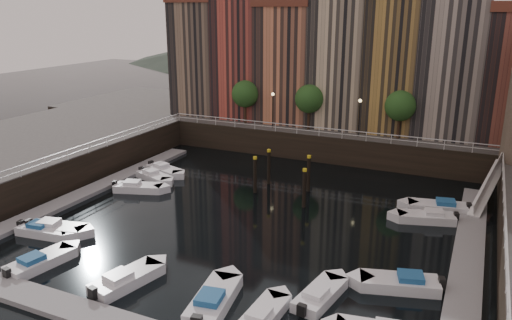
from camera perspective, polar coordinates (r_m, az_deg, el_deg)
The scene contains 24 objects.
ground at distance 41.48m, azimuth 0.17°, elevation -6.22°, with size 200.00×200.00×0.00m, color black.
quay_far at distance 64.44m, azimuth 9.90°, elevation 3.39°, with size 80.00×20.00×3.00m, color black.
dock_left at distance 49.25m, azimuth -17.75°, elevation -3.03°, with size 2.00×28.00×0.35m, color gray.
dock_right at distance 37.32m, azimuth 23.08°, elevation -10.15°, with size 2.00×28.00×0.35m, color gray.
mountains at distance 145.59m, azimuth 19.73°, elevation 12.67°, with size 145.00×100.00×18.00m.
far_terrace at distance 59.75m, azimuth 12.84°, elevation 11.38°, with size 48.70×10.30×17.50m.
promenade_trees at distance 56.45m, azimuth 6.74°, elevation 6.90°, with size 21.20×3.20×5.20m.
street_lamps at distance 55.54m, azimuth 6.71°, elevation 6.01°, with size 10.36×0.36×4.18m.
railings at distance 44.43m, azimuth 2.81°, elevation 0.54°, with size 36.08×34.04×0.52m.
gangway at distance 46.93m, azimuth 25.04°, elevation -2.58°, with size 2.78×8.32×3.73m.
mooring_pilings at distance 45.55m, azimuth 3.18°, elevation -1.87°, with size 5.64×4.55×3.78m.
boat_left_0 at distance 40.95m, azimuth -23.03°, elevation -7.44°, with size 4.68×2.20×1.05m.
boat_left_1 at distance 40.91m, azimuth -21.92°, elevation -7.31°, with size 4.92×2.71×1.10m.
boat_left_2 at distance 47.71m, azimuth -13.39°, elevation -3.08°, with size 4.79×3.01×1.08m.
boat_left_3 at distance 50.50m, azimuth -11.63°, elevation -1.85°, with size 4.62×2.98×1.04m.
boat_left_4 at distance 52.27m, azimuth -10.47°, elevation -1.13°, with size 4.75×2.87×1.07m.
boat_right_1 at distance 32.29m, azimuth 16.28°, elevation -13.37°, with size 5.09×3.02×1.14m.
boat_right_3 at distance 42.27m, azimuth 19.00°, elevation -6.22°, with size 4.78×2.87×1.07m.
boat_right_4 at distance 44.61m, azimuth 20.16°, elevation -5.08°, with size 5.13×2.68×1.15m.
boat_near_0 at distance 36.32m, azimuth -23.51°, elevation -10.63°, with size 2.41×4.84×1.09m.
boat_near_1 at distance 32.43m, azimuth -14.68°, elevation -13.09°, with size 2.80×5.08×1.14m.
boat_near_2 at distance 29.55m, azimuth -4.89°, elevation -15.70°, with size 2.69×5.41×1.21m.
boat_near_3 at distance 28.35m, azimuth 0.78°, elevation -17.37°, with size 1.75×4.39×1.00m.
boat_extra_576 at distance 30.23m, azimuth 7.26°, elevation -15.09°, with size 2.31×4.64×1.04m.
Camera 1 is at (15.93, -34.65, 16.31)m, focal length 35.00 mm.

